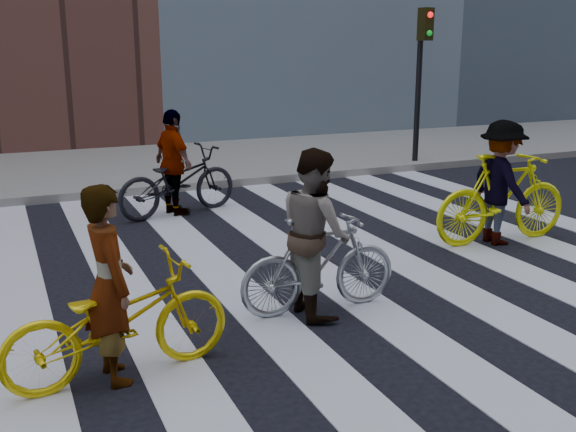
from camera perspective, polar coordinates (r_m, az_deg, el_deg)
ground at (r=8.23m, az=6.25°, el=-4.32°), size 100.00×100.00×0.00m
sidewalk_far at (r=14.99m, az=-8.13°, el=4.49°), size 100.00×5.00×0.15m
zebra_crosswalk at (r=8.23m, az=6.25°, el=-4.28°), size 8.25×10.00×0.01m
traffic_signal at (r=14.66m, az=11.26°, el=12.81°), size 0.22×0.42×3.33m
bike_yellow_left at (r=5.60m, az=-14.18°, el=-8.62°), size 1.92×0.87×0.97m
bike_silver_mid at (r=6.73m, az=2.67°, el=-4.08°), size 1.68×0.52×1.00m
bike_yellow_right at (r=9.47m, az=17.71°, el=1.44°), size 2.07×0.69×1.23m
bike_dark_rear at (r=10.68m, az=-9.34°, el=2.92°), size 2.15×1.22×1.07m
rider_left at (r=5.48m, az=-14.90°, el=-5.62°), size 0.46×0.63×1.61m
rider_mid at (r=6.61m, az=2.32°, el=-1.39°), size 0.66×0.83×1.67m
rider_right at (r=9.40m, az=17.58°, el=2.70°), size 0.68×1.11×1.66m
rider_rear at (r=10.61m, az=-9.67°, el=4.45°), size 0.64×1.04×1.66m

